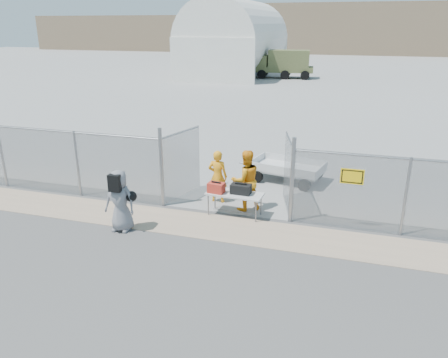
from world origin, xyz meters
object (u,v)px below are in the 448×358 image
(security_worker_right, at_px, (246,180))
(utility_trailer, at_px, (288,170))
(visitor, at_px, (120,201))
(folding_table, at_px, (235,204))
(security_worker_left, at_px, (218,177))

(security_worker_right, relative_size, utility_trailer, 0.58)
(visitor, relative_size, utility_trailer, 0.54)
(folding_table, relative_size, visitor, 0.95)
(security_worker_right, bearing_deg, visitor, 4.65)
(folding_table, xyz_separation_m, utility_trailer, (1.03, 3.48, 0.04))
(folding_table, distance_m, security_worker_right, 0.81)
(security_worker_left, height_order, utility_trailer, security_worker_left)
(folding_table, relative_size, security_worker_right, 0.87)
(visitor, bearing_deg, utility_trailer, 53.06)
(security_worker_right, distance_m, utility_trailer, 3.12)
(utility_trailer, bearing_deg, visitor, -113.09)
(folding_table, relative_size, utility_trailer, 0.51)
(security_worker_right, height_order, visitor, security_worker_right)
(security_worker_left, bearing_deg, utility_trailer, -124.96)
(security_worker_right, distance_m, visitor, 3.77)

